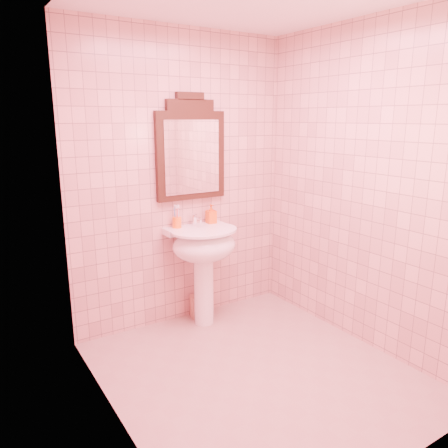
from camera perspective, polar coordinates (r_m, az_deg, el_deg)
floor at (r=3.32m, az=4.23°, el=-18.71°), size 2.20×2.20×0.00m
back_wall at (r=3.78m, az=-5.50°, el=5.60°), size 2.00×0.02×2.50m
pedestal_sink at (r=3.74m, az=-2.65°, el=-3.66°), size 0.58×0.58×0.86m
faucet at (r=3.79m, az=-3.73°, el=0.59°), size 0.04×0.16×0.11m
mirror at (r=3.76m, az=-4.35°, el=9.48°), size 0.64×0.06×0.89m
toothbrush_cup at (r=3.74m, az=-6.17°, el=0.22°), size 0.08×0.08×0.18m
soap_dispenser at (r=3.87m, az=-1.70°, el=1.32°), size 0.08×0.08×0.17m
towel at (r=4.08m, az=-3.17°, el=-10.62°), size 0.19×0.15×0.20m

